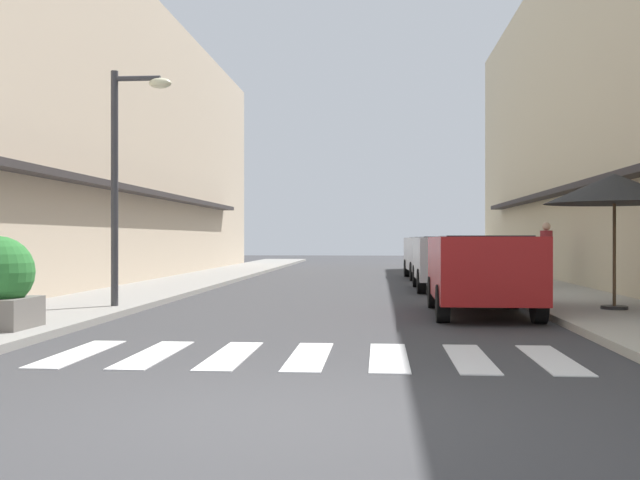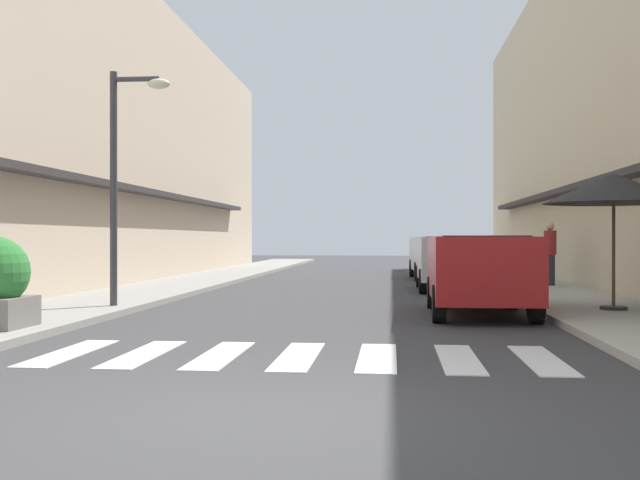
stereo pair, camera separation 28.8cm
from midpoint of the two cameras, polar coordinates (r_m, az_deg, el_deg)
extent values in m
plane|color=#38383A|center=(20.99, 2.80, -3.76)|extent=(82.94, 82.94, 0.00)
cube|color=gray|center=(21.82, -10.65, -3.46)|extent=(2.60, 52.78, 0.12)
cube|color=#ADA899|center=(21.36, 16.55, -3.54)|extent=(2.60, 52.78, 0.12)
cube|color=#C6B299|center=(24.14, -18.83, 7.73)|extent=(5.00, 35.93, 9.24)
cube|color=#332D2D|center=(22.97, -12.55, 3.56)|extent=(0.50, 25.15, 0.16)
cube|color=#332D2D|center=(22.45, 18.75, 3.64)|extent=(0.50, 25.15, 0.16)
cube|color=silver|center=(9.83, -17.68, -8.15)|extent=(0.45, 2.20, 0.01)
cube|color=silver|center=(9.51, -12.34, -8.44)|extent=(0.45, 2.20, 0.01)
cube|color=silver|center=(9.26, -6.68, -8.66)|extent=(0.45, 2.20, 0.01)
cube|color=silver|center=(9.11, -0.76, -8.81)|extent=(0.45, 2.20, 0.01)
cube|color=silver|center=(9.06, 5.30, -8.86)|extent=(0.45, 2.20, 0.01)
cube|color=silver|center=(9.11, 11.36, -8.82)|extent=(0.45, 2.20, 0.01)
cube|color=silver|center=(9.25, 17.29, -8.68)|extent=(0.45, 2.20, 0.01)
cube|color=maroon|center=(14.21, 12.54, -2.04)|extent=(1.81, 4.09, 1.13)
cube|color=black|center=(14.00, 12.64, -0.82)|extent=(1.50, 2.29, 0.56)
cylinder|color=black|center=(15.51, 9.07, -3.95)|extent=(0.23, 0.64, 0.64)
cylinder|color=black|center=(15.67, 14.90, -3.91)|extent=(0.23, 0.64, 0.64)
cylinder|color=black|center=(12.84, 9.64, -4.79)|extent=(0.23, 0.64, 0.64)
cylinder|color=black|center=(13.03, 16.66, -4.73)|extent=(0.23, 0.64, 0.64)
cube|color=silver|center=(20.83, 10.28, -1.35)|extent=(1.77, 4.13, 1.13)
cube|color=black|center=(20.62, 10.33, -0.52)|extent=(1.48, 2.31, 0.56)
cylinder|color=black|center=(22.16, 7.95, -2.73)|extent=(0.22, 0.64, 0.64)
cylinder|color=black|center=(22.27, 12.05, -2.71)|extent=(0.22, 0.64, 0.64)
cylinder|color=black|center=(19.45, 8.26, -3.12)|extent=(0.22, 0.64, 0.64)
cylinder|color=black|center=(19.58, 12.92, -3.10)|extent=(0.22, 0.64, 0.64)
cube|color=silver|center=(26.66, 9.23, -1.03)|extent=(1.89, 4.23, 1.13)
cube|color=black|center=(26.45, 9.26, -0.38)|extent=(1.55, 2.39, 0.56)
cylinder|color=black|center=(27.99, 7.33, -2.13)|extent=(0.24, 0.65, 0.64)
cylinder|color=black|center=(28.14, 10.56, -2.12)|extent=(0.24, 0.65, 0.64)
cylinder|color=black|center=(25.24, 7.75, -2.38)|extent=(0.24, 0.65, 0.64)
cylinder|color=black|center=(25.41, 11.33, -2.36)|extent=(0.24, 0.65, 0.64)
cylinder|color=#38383D|center=(15.07, -14.86, 3.78)|extent=(0.14, 0.14, 4.53)
cylinder|color=#38383D|center=(15.20, -13.24, 11.80)|extent=(0.90, 0.10, 0.10)
ellipsoid|color=beige|center=(15.05, -11.58, 11.53)|extent=(0.44, 0.28, 0.20)
cylinder|color=#262626|center=(14.83, 21.89, -4.80)|extent=(0.48, 0.48, 0.06)
cylinder|color=#4C3823|center=(14.78, 21.89, -0.63)|extent=(0.06, 0.06, 2.22)
cone|color=black|center=(14.80, 21.90, 3.66)|extent=(2.54, 2.54, 0.55)
cylinder|color=#282B33|center=(21.83, 17.42, -2.18)|extent=(0.26, 0.26, 0.85)
cylinder|color=maroon|center=(21.82, 17.42, -0.19)|extent=(0.34, 0.34, 0.67)
sphere|color=tan|center=(21.82, 17.42, 0.99)|extent=(0.23, 0.23, 0.23)
camera|label=1|loc=(0.14, -89.51, 0.00)|focal=42.19mm
camera|label=2|loc=(0.14, 90.49, 0.00)|focal=42.19mm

